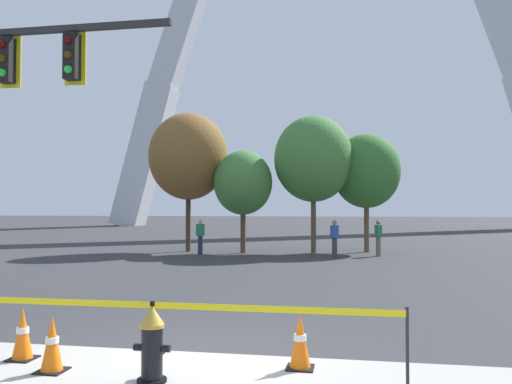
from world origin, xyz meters
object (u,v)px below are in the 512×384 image
(traffic_cone_mid_sidewalk, at_px, (300,342))
(pedestrian_walking_right, at_px, (335,238))
(pedestrian_standing_center, at_px, (378,238))
(traffic_cone_by_hydrant, at_px, (52,344))
(traffic_cone_curb_edge, at_px, (23,334))
(fire_hydrant, at_px, (152,344))
(monument_arch, at_px, (331,30))
(pedestrian_walking_left, at_px, (200,236))

(traffic_cone_mid_sidewalk, distance_m, pedestrian_walking_right, 15.92)
(pedestrian_standing_center, bearing_deg, traffic_cone_by_hydrant, -105.80)
(traffic_cone_curb_edge, height_order, pedestrian_standing_center, pedestrian_standing_center)
(fire_hydrant, bearing_deg, traffic_cone_curb_edge, 164.61)
(monument_arch, bearing_deg, traffic_cone_curb_edge, -92.64)
(monument_arch, distance_m, pedestrian_standing_center, 41.22)
(monument_arch, distance_m, pedestrian_walking_right, 41.95)
(pedestrian_walking_right, bearing_deg, traffic_cone_by_hydrant, -100.59)
(pedestrian_walking_left, bearing_deg, pedestrian_standing_center, 2.95)
(traffic_cone_by_hydrant, relative_size, monument_arch, 0.01)
(traffic_cone_by_hydrant, bearing_deg, pedestrian_walking_right, 79.41)
(pedestrian_walking_left, bearing_deg, traffic_cone_curb_edge, -82.24)
(monument_arch, height_order, pedestrian_standing_center, monument_arch)
(fire_hydrant, height_order, traffic_cone_by_hydrant, fire_hydrant)
(traffic_cone_curb_edge, relative_size, pedestrian_walking_left, 0.46)
(traffic_cone_curb_edge, distance_m, monument_arch, 56.73)
(pedestrian_standing_center, bearing_deg, pedestrian_walking_right, -152.51)
(fire_hydrant, xyz_separation_m, monument_arch, (0.28, 53.04, 21.39))
(pedestrian_walking_left, height_order, pedestrian_walking_right, same)
(pedestrian_walking_left, relative_size, pedestrian_standing_center, 1.00)
(pedestrian_standing_center, bearing_deg, traffic_cone_mid_sidewalk, -96.15)
(traffic_cone_by_hydrant, bearing_deg, traffic_cone_mid_sidewalk, 12.62)
(pedestrian_walking_left, relative_size, pedestrian_walking_right, 1.00)
(pedestrian_walking_left, bearing_deg, pedestrian_walking_right, -5.27)
(monument_arch, bearing_deg, pedestrian_standing_center, -84.71)
(pedestrian_walking_right, bearing_deg, traffic_cone_curb_edge, -103.28)
(pedestrian_walking_left, bearing_deg, traffic_cone_by_hydrant, -80.11)
(traffic_cone_curb_edge, height_order, monument_arch, monument_arch)
(pedestrian_walking_left, xyz_separation_m, pedestrian_walking_right, (6.10, -0.56, 0.00))
(monument_arch, bearing_deg, pedestrian_walking_right, -87.79)
(traffic_cone_by_hydrant, bearing_deg, traffic_cone_curb_edge, 148.66)
(fire_hydrant, distance_m, pedestrian_standing_center, 18.10)
(fire_hydrant, relative_size, traffic_cone_mid_sidewalk, 1.36)
(traffic_cone_by_hydrant, height_order, traffic_cone_curb_edge, same)
(traffic_cone_mid_sidewalk, bearing_deg, fire_hydrant, -153.48)
(fire_hydrant, height_order, traffic_cone_curb_edge, fire_hydrant)
(traffic_cone_by_hydrant, distance_m, traffic_cone_curb_edge, 0.84)
(fire_hydrant, relative_size, pedestrian_walking_right, 0.62)
(traffic_cone_by_hydrant, distance_m, pedestrian_walking_left, 17.44)
(traffic_cone_curb_edge, distance_m, pedestrian_standing_center, 18.08)
(monument_arch, height_order, pedestrian_walking_left, monument_arch)
(traffic_cone_by_hydrant, bearing_deg, monument_arch, 88.15)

